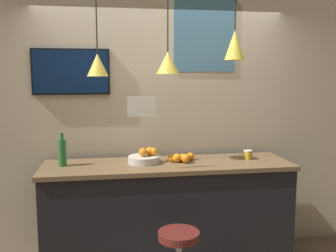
{
  "coord_description": "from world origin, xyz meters",
  "views": [
    {
      "loc": [
        -0.54,
        -2.74,
        1.85
      ],
      "look_at": [
        0.0,
        0.63,
        1.39
      ],
      "focal_mm": 40.0,
      "sensor_mm": 36.0,
      "label": 1
    }
  ],
  "objects_px": {
    "fruit_bowl": "(145,158)",
    "mounted_tv": "(71,72)",
    "juice_bottle": "(62,152)",
    "spread_jar": "(248,155)"
  },
  "relations": [
    {
      "from": "spread_jar",
      "to": "juice_bottle",
      "type": "bearing_deg",
      "value": 180.0
    },
    {
      "from": "spread_jar",
      "to": "mounted_tv",
      "type": "relative_size",
      "value": 0.12
    },
    {
      "from": "fruit_bowl",
      "to": "mounted_tv",
      "type": "bearing_deg",
      "value": 153.74
    },
    {
      "from": "juice_bottle",
      "to": "fruit_bowl",
      "type": "bearing_deg",
      "value": 0.04
    },
    {
      "from": "mounted_tv",
      "to": "spread_jar",
      "type": "bearing_deg",
      "value": -11.21
    },
    {
      "from": "fruit_bowl",
      "to": "juice_bottle",
      "type": "xyz_separation_m",
      "value": [
        -0.74,
        -0.0,
        0.08
      ]
    },
    {
      "from": "spread_jar",
      "to": "mounted_tv",
      "type": "xyz_separation_m",
      "value": [
        -1.68,
        0.33,
        0.8
      ]
    },
    {
      "from": "spread_jar",
      "to": "mounted_tv",
      "type": "height_order",
      "value": "mounted_tv"
    },
    {
      "from": "fruit_bowl",
      "to": "mounted_tv",
      "type": "relative_size",
      "value": 0.4
    },
    {
      "from": "fruit_bowl",
      "to": "mounted_tv",
      "type": "distance_m",
      "value": 1.1
    }
  ]
}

